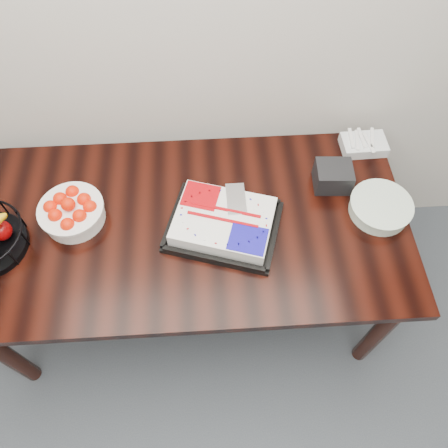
{
  "coord_description": "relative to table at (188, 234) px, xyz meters",
  "views": [
    {
      "loc": [
        0.09,
        1.06,
        2.24
      ],
      "look_at": [
        0.15,
        1.94,
        0.83
      ],
      "focal_mm": 35.0,
      "sensor_mm": 36.0,
      "label": 1
    }
  ],
  "objects": [
    {
      "name": "tangerine_bowl",
      "position": [
        -0.45,
        0.05,
        0.16
      ],
      "size": [
        0.26,
        0.26,
        0.16
      ],
      "color": "white",
      "rests_on": "table"
    },
    {
      "name": "fork_bag",
      "position": [
        0.8,
        0.35,
        0.11
      ],
      "size": [
        0.2,
        0.13,
        0.06
      ],
      "color": "silver",
      "rests_on": "table"
    },
    {
      "name": "table",
      "position": [
        0.0,
        0.0,
        0.0
      ],
      "size": [
        1.8,
        0.9,
        0.75
      ],
      "color": "black",
      "rests_on": "ground"
    },
    {
      "name": "plate_stack",
      "position": [
        0.79,
        0.01,
        0.12
      ],
      "size": [
        0.25,
        0.25,
        0.06
      ],
      "color": "white",
      "rests_on": "table"
    },
    {
      "name": "cake_tray",
      "position": [
        0.15,
        -0.03,
        0.13
      ],
      "size": [
        0.51,
        0.45,
        0.09
      ],
      "color": "black",
      "rests_on": "table"
    },
    {
      "name": "napkin_box",
      "position": [
        0.62,
        0.16,
        0.14
      ],
      "size": [
        0.16,
        0.14,
        0.11
      ],
      "primitive_type": "cube",
      "rotation": [
        0.0,
        0.0,
        -0.06
      ],
      "color": "black",
      "rests_on": "table"
    }
  ]
}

